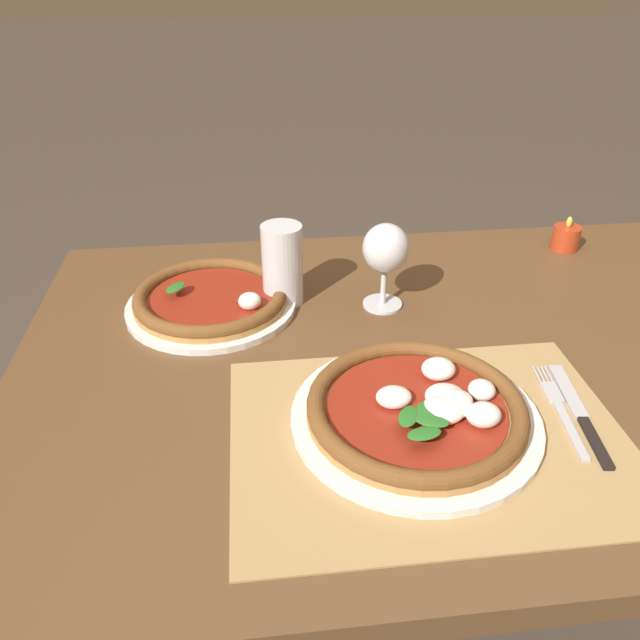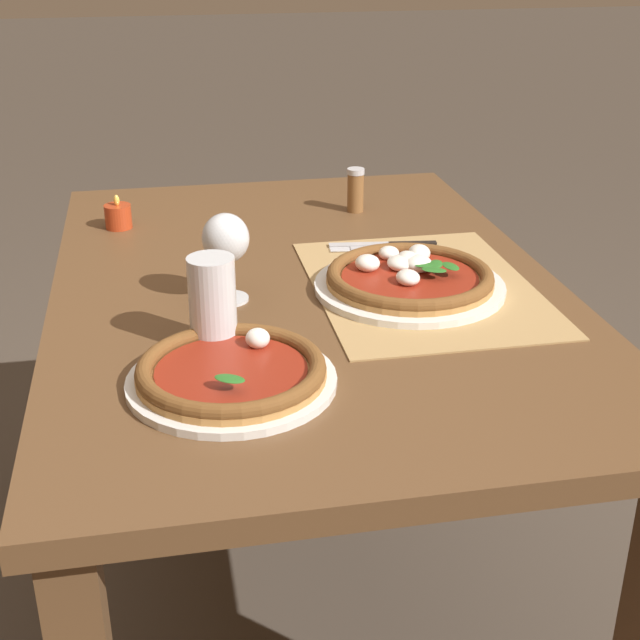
% 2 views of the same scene
% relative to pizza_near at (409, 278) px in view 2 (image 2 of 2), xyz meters
% --- Properties ---
extents(ground_plane, '(24.00, 24.00, 0.00)m').
position_rel_pizza_near_xyz_m(ground_plane, '(0.07, 0.17, -0.76)').
color(ground_plane, '#473D33').
extents(dining_table, '(1.33, 0.90, 0.74)m').
position_rel_pizza_near_xyz_m(dining_table, '(0.07, 0.17, -0.13)').
color(dining_table, brown).
rests_on(dining_table, ground).
extents(paper_placemat, '(0.52, 0.38, 0.00)m').
position_rel_pizza_near_xyz_m(paper_placemat, '(0.01, -0.03, -0.02)').
color(paper_placemat, '#A88451').
rests_on(paper_placemat, dining_table).
extents(pizza_near, '(0.34, 0.34, 0.05)m').
position_rel_pizza_near_xyz_m(pizza_near, '(0.00, 0.00, 0.00)').
color(pizza_near, silver).
rests_on(pizza_near, paper_placemat).
extents(pizza_far, '(0.30, 0.30, 0.05)m').
position_rel_pizza_near_xyz_m(pizza_far, '(-0.29, 0.34, -0.00)').
color(pizza_far, silver).
rests_on(pizza_far, dining_table).
extents(wine_glass, '(0.08, 0.08, 0.16)m').
position_rel_pizza_near_xyz_m(wine_glass, '(0.02, 0.32, 0.08)').
color(wine_glass, silver).
rests_on(wine_glass, dining_table).
extents(pint_glass, '(0.07, 0.07, 0.15)m').
position_rel_pizza_near_xyz_m(pint_glass, '(-0.16, 0.35, 0.05)').
color(pint_glass, silver).
rests_on(pint_glass, dining_table).
extents(fork, '(0.04, 0.20, 0.00)m').
position_rel_pizza_near_xyz_m(fork, '(0.20, 0.00, -0.02)').
color(fork, '#B7B7BC').
rests_on(fork, paper_placemat).
extents(knife, '(0.04, 0.22, 0.01)m').
position_rel_pizza_near_xyz_m(knife, '(0.22, -0.01, -0.02)').
color(knife, black).
rests_on(knife, paper_placemat).
extents(votive_candle, '(0.06, 0.06, 0.07)m').
position_rel_pizza_near_xyz_m(votive_candle, '(0.44, 0.51, 0.00)').
color(votive_candle, '#B23819').
rests_on(votive_candle, dining_table).
extents(pepper_shaker, '(0.04, 0.04, 0.10)m').
position_rel_pizza_near_xyz_m(pepper_shaker, '(0.46, -0.01, 0.03)').
color(pepper_shaker, brown).
rests_on(pepper_shaker, dining_table).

